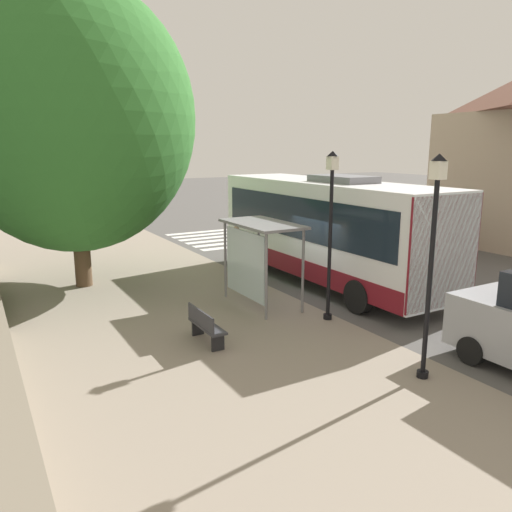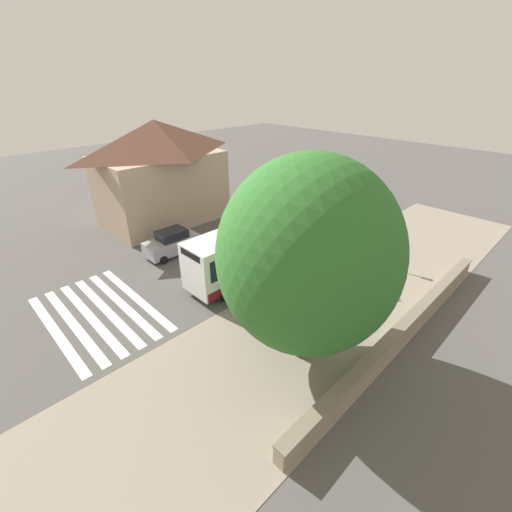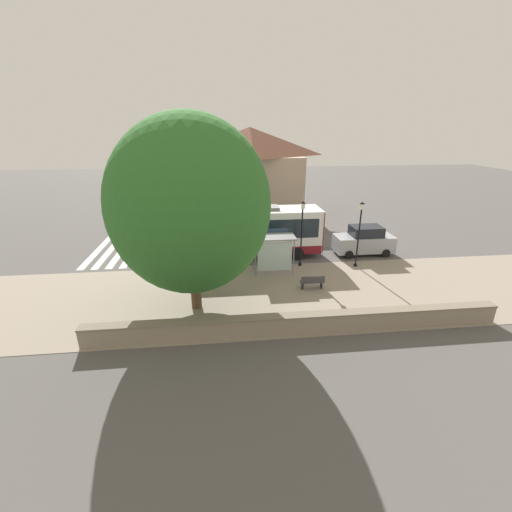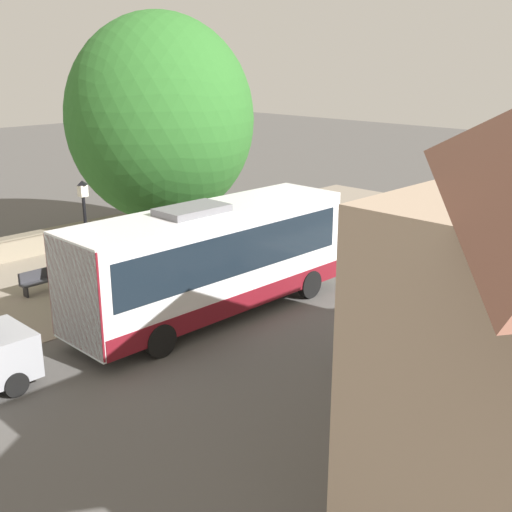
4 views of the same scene
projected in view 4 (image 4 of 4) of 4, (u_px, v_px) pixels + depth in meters
name	position (u px, v px, depth m)	size (l,w,h in m)	color
ground_plane	(150.00, 308.00, 21.90)	(120.00, 120.00, 0.00)	#514F4C
sidewalk_plaza	(80.00, 277.00, 24.90)	(9.00, 44.00, 0.02)	gray
crosswalk_stripes	(443.00, 268.00, 25.99)	(9.00, 5.25, 0.01)	silver
stone_wall	(29.00, 245.00, 27.47)	(0.60, 20.00, 1.00)	gray
bus	(211.00, 259.00, 20.71)	(2.74, 10.03, 3.82)	white
bus_shelter	(125.00, 242.00, 22.25)	(1.53, 2.81, 2.54)	slate
pedestrian	(250.00, 253.00, 24.54)	(0.34, 0.23, 1.72)	#2D3347
bench	(40.00, 281.00, 23.15)	(0.40, 1.46, 0.88)	#333338
street_lamp_near	(87.00, 241.00, 19.94)	(0.28, 0.28, 4.63)	black
shade_tree	(160.00, 119.00, 27.29)	(7.98, 7.98, 10.06)	brown
parked_car_far_lane	(428.00, 321.00, 18.34)	(1.99, 4.18, 2.00)	#9EA0A8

